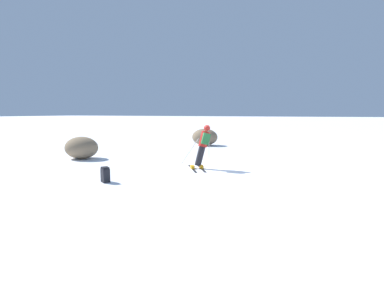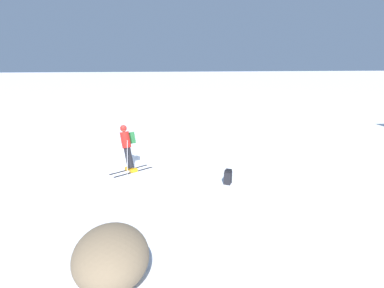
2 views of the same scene
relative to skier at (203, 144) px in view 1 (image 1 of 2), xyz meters
The scene contains 5 objects.
ground_plane 1.09m from the skier, 167.19° to the left, with size 300.00×300.00×0.00m, color white.
skier is the anchor object (origin of this frame).
spare_backpack 4.08m from the skier, 57.78° to the left, with size 0.37×0.35×0.50m.
exposed_boulder_0 6.37m from the skier, ahead, with size 1.66×1.41×1.08m, color #7A664C.
exposed_boulder_1 8.48m from the skier, 71.06° to the right, with size 1.76×1.49×1.14m, color #7A664C.
Camera 1 is at (-3.54, 11.07, 2.26)m, focal length 28.00 mm.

